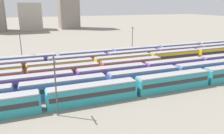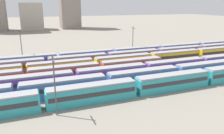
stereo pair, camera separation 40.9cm
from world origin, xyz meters
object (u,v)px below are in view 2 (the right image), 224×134
Objects in this scene: train_track_4 at (151,59)px; catenary_pole_0 at (55,84)px; train_track_6 at (137,52)px; train_track_2 at (201,63)px; train_track_0 at (173,81)px; train_track_5 at (134,56)px; catenary_pole_1 at (133,40)px; train_track_1 at (143,77)px; train_track_3 at (65,72)px; catenary_pole_3 at (21,47)px.

catenary_pole_0 reaches higher than train_track_4.
train_track_6 is (0.62, 10.40, 0.00)m from train_track_4.
train_track_2 and train_track_6 have the same top height.
train_track_0 is 26.18m from train_track_5.
train_track_5 is (3.07, 26.00, 0.00)m from train_track_0.
train_track_0 is 8.58× the size of catenary_pole_1.
train_track_5 is 9.83m from catenary_pole_1.
train_track_5 is (7.71, 20.80, 0.00)m from train_track_1.
train_track_1 is 1.00× the size of train_track_5.
train_track_3 is at bearing -157.21° from train_track_5.
train_track_1 is (-4.64, 5.20, 0.00)m from train_track_0.
train_track_0 is 1.00× the size of train_track_1.
train_track_5 is 41.55m from catenary_pole_0.
train_track_1 is 22.87m from train_track_2.
train_track_5 is (24.75, 10.40, 0.00)m from train_track_3.
catenary_pole_0 is 37.84m from catenary_pole_3.
catenary_pole_0 is (-33.40, -34.34, 3.98)m from train_track_6.
train_track_5 is at bearing -127.81° from train_track_6.
train_track_1 is 0.83× the size of train_track_2.
train_track_2 is at bearing -63.15° from train_track_6.
train_track_5 is 1.00× the size of train_track_6.
train_track_1 is 8.78× the size of catenary_pole_0.
train_track_4 is 1.20× the size of train_track_5.
catenary_pole_0 is at bearing -81.68° from catenary_pole_3.
catenary_pole_0 is (-26.29, -3.14, 3.98)m from train_track_0.
train_track_3 is 5.12× the size of catenary_pole_1.
catenary_pole_1 is 1.00× the size of catenary_pole_3.
catenary_pole_3 is (-27.13, 29.11, 4.10)m from train_track_1.
train_track_0 is 0.83× the size of train_track_4.
train_track_4 and train_track_5 have the same top height.
catenary_pole_3 reaches higher than train_track_1.
train_track_1 is 19.16m from train_track_4.
train_track_4 is 10.42m from train_track_6.
train_track_0 is at bearing -102.82° from train_track_6.
catenary_pole_3 is at bearing 118.32° from train_track_3.
train_track_2 and train_track_5 have the same top height.
train_track_0 is at bearing -96.73° from train_track_5.
train_track_1 is at bearing 131.75° from train_track_0.
train_track_1 and train_track_3 have the same top height.
catenary_pole_1 is at bearing 99.09° from train_track_6.
catenary_pole_0 is at bearing -162.87° from train_track_2.
train_track_5 is at bearing 22.79° from train_track_3.
catenary_pole_1 is (0.15, 13.40, 4.11)m from train_track_4.
train_track_4 is (11.12, 15.60, 0.00)m from train_track_1.
catenary_pole_3 reaches higher than train_track_4.
train_track_2 is 23.31m from train_track_6.
train_track_0 is at bearing -48.25° from train_track_1.
catenary_pole_1 is (6.62, 34.20, 4.11)m from train_track_0.
train_track_6 is 5.11m from catenary_pole_1.
catenary_pole_3 is (-5.48, 37.44, 0.12)m from catenary_pole_0.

